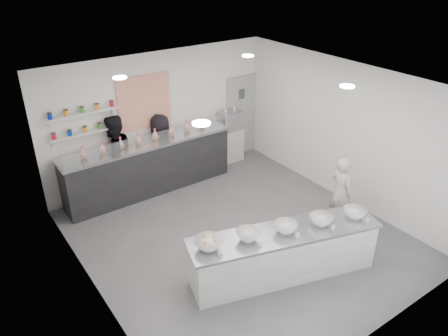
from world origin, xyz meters
The scene contains 26 objects.
floor centered at (0.00, 0.00, 0.00)m, with size 6.00×6.00×0.00m, color #515156.
ceiling centered at (0.00, 0.00, 3.00)m, with size 6.00×6.00×0.00m, color white.
back_wall centered at (0.00, 3.00, 1.50)m, with size 5.50×5.50×0.00m, color white.
left_wall centered at (-2.75, 0.00, 1.50)m, with size 6.00×6.00×0.00m, color white.
right_wall centered at (2.75, 0.00, 1.50)m, with size 6.00×6.00×0.00m, color white.
back_door centered at (2.30, 2.97, 1.05)m, with size 0.88×0.04×2.10m, color #999895.
pattern_panel centered at (-0.35, 2.98, 1.95)m, with size 1.25×0.03×1.20m, color #E9501E.
jar_shelf_lower centered at (-1.75, 2.90, 1.60)m, with size 1.45×0.22×0.04m, color silver.
jar_shelf_upper centered at (-1.75, 2.90, 2.02)m, with size 1.45×0.22×0.04m, color silver.
preserve_jars centered at (-1.75, 2.88, 1.88)m, with size 1.45×0.10×0.56m, color red, non-canonical shape.
downlight_0 centered at (-1.40, -1.00, 2.98)m, with size 0.24×0.24×0.02m, color white.
downlight_1 centered at (1.40, -1.00, 2.98)m, with size 0.24×0.24×0.02m, color white.
downlight_2 centered at (-1.40, 1.60, 2.98)m, with size 0.24×0.24×0.02m, color white.
downlight_3 centered at (1.40, 1.60, 2.98)m, with size 0.24×0.24×0.02m, color white.
prep_counter centered at (-0.03, -1.30, 0.44)m, with size 3.23×0.73×0.88m, color #ACACA7.
back_bar centered at (-0.56, 2.56, 0.60)m, with size 3.87×0.71×1.20m, color black.
sneeze_guard centered at (-0.56, 2.22, 1.36)m, with size 3.82×0.02×0.33m, color white.
espresso_ledge centered at (1.55, 2.78, 0.44)m, with size 1.19×0.38×0.89m, color #ACACA7.
espresso_machine centered at (1.82, 2.78, 1.10)m, with size 0.57×0.40×0.44m, color #93969E.
cup_stacks centered at (1.00, 2.78, 1.07)m, with size 0.24×0.24×0.38m, color tan, non-canonical shape.
prep_bowls centered at (-0.03, -1.30, 0.96)m, with size 3.00×0.50×0.16m, color white, non-canonical shape.
label_cards centered at (0.11, -1.79, 0.92)m, with size 2.66×0.04×0.07m, color white, non-canonical shape.
cookie_bags centered at (-0.56, 2.56, 1.33)m, with size 2.95×0.15×0.27m, color pink, non-canonical shape.
woman_prep centered at (1.88, -0.80, 0.73)m, with size 0.54×0.35×1.47m, color beige.
staff_left centered at (-1.22, 2.81, 0.93)m, with size 0.91×0.71×1.86m, color black.
staff_right centered at (-0.10, 2.81, 0.82)m, with size 0.81×0.52×1.65m, color black.
Camera 1 is at (-4.19, -5.45, 5.05)m, focal length 35.00 mm.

